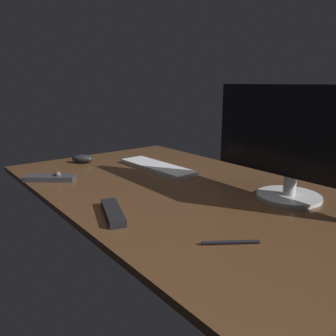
{
  "coord_description": "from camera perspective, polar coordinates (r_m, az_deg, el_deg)",
  "views": [
    {
      "loc": [
        88.48,
        -74.0,
        38.33
      ],
      "look_at": [
        -5.12,
        -0.79,
        8.0
      ],
      "focal_mm": 36.04,
      "sensor_mm": 36.0,
      "label": 1
    }
  ],
  "objects": [
    {
      "name": "tv_remote",
      "position": [
        0.96,
        -9.29,
        -7.39
      ],
      "size": [
        18.86,
        10.55,
        2.06
      ],
      "primitive_type": "cube",
      "rotation": [
        0.0,
        0.0,
        -0.35
      ],
      "color": "black",
      "rests_on": "desk"
    },
    {
      "name": "desk",
      "position": [
        1.21,
        1.79,
        -3.62
      ],
      "size": [
        140.0,
        84.0,
        2.0
      ],
      "primitive_type": "cube",
      "color": "#4C301C",
      "rests_on": "ground"
    },
    {
      "name": "media_remote",
      "position": [
        1.36,
        -19.26,
        -1.58
      ],
      "size": [
        15.99,
        18.14,
        3.59
      ],
      "rotation": [
        0.0,
        0.0,
        0.9
      ],
      "color": "#2D2D33",
      "rests_on": "desk"
    },
    {
      "name": "monitor",
      "position": [
        1.11,
        20.55,
        4.64
      ],
      "size": [
        57.87,
        20.23,
        35.73
      ],
      "rotation": [
        0.0,
        0.0,
        0.0
      ],
      "color": "#BDBDBD",
      "rests_on": "desk"
    },
    {
      "name": "pen",
      "position": [
        0.81,
        10.52,
        -12.25
      ],
      "size": [
        8.44,
        11.7,
        0.89
      ],
      "primitive_type": "cylinder",
      "rotation": [
        0.0,
        1.57,
        0.97
      ],
      "color": "black",
      "rests_on": "desk"
    },
    {
      "name": "keyboard",
      "position": [
        1.45,
        -1.87,
        0.19
      ],
      "size": [
        39.79,
        12.68,
        1.78
      ],
      "primitive_type": "cube",
      "rotation": [
        0.0,
        0.0,
        0.03
      ],
      "color": "silver",
      "rests_on": "desk"
    },
    {
      "name": "computer_mouse",
      "position": [
        1.61,
        -14.26,
        1.53
      ],
      "size": [
        10.98,
        11.07,
        3.89
      ],
      "primitive_type": "ellipsoid",
      "rotation": [
        0.0,
        0.0,
        0.8
      ],
      "color": "black",
      "rests_on": "desk"
    }
  ]
}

